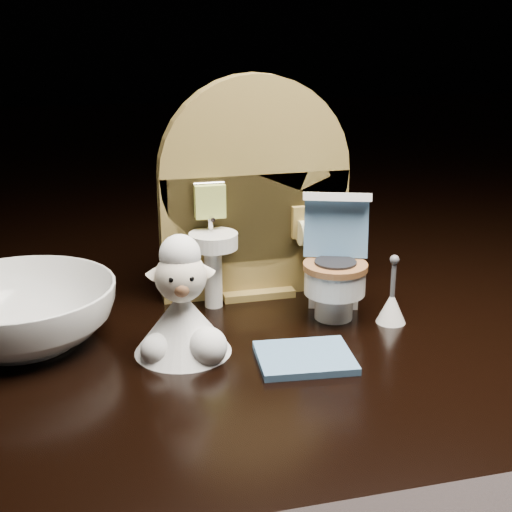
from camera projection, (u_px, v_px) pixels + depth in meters
The scene contains 6 objects.
backdrop_panel at pixel (254, 202), 0.48m from camera, with size 0.13×0.05×0.15m.
toy_toilet at pixel (335, 271), 0.46m from camera, with size 0.05×0.06×0.08m.
bath_mat at pixel (305, 358), 0.40m from camera, with size 0.05×0.04×0.00m, color teal.
toilet_brush at pixel (392, 305), 0.45m from camera, with size 0.02×0.02×0.05m.
plush_lamb at pixel (182, 313), 0.41m from camera, with size 0.06×0.06×0.07m.
ceramic_bowl at pixel (20, 314), 0.42m from camera, with size 0.11×0.11×0.04m, color white.
Camera 1 is at (-0.12, -0.39, 0.19)m, focal length 50.00 mm.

